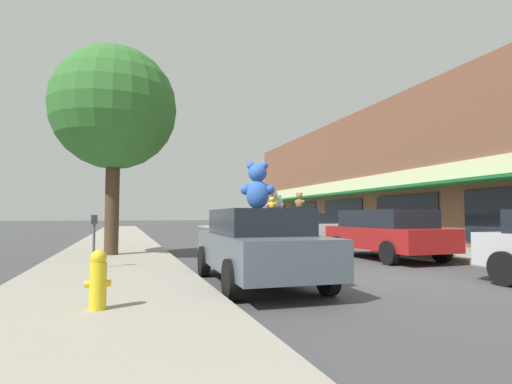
# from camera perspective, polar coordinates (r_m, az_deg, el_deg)

# --- Properties ---
(ground_plane) EXTENTS (260.00, 260.00, 0.00)m
(ground_plane) POSITION_cam_1_polar(r_m,az_deg,el_deg) (9.50, 17.27, -11.74)
(ground_plane) COLOR #424244
(sidewalk_near) EXTENTS (3.59, 90.00, 0.15)m
(sidewalk_near) POSITION_cam_1_polar(r_m,az_deg,el_deg) (7.77, -20.66, -13.00)
(sidewalk_near) COLOR gray
(sidewalk_near) RESTS_ON ground_plane
(storefront_row) EXTENTS (12.15, 34.85, 7.55)m
(storefront_row) POSITION_cam_1_polar(r_m,az_deg,el_deg) (26.51, 25.60, 2.02)
(storefront_row) COLOR brown
(storefront_row) RESTS_ON ground_plane
(plush_art_car) EXTENTS (2.07, 4.63, 1.53)m
(plush_art_car) POSITION_cam_1_polar(r_m,az_deg,el_deg) (8.24, 0.20, -7.45)
(plush_art_car) COLOR #4C5660
(plush_art_car) RESTS_ON ground_plane
(teddy_bear_giant) EXTENTS (0.74, 0.53, 0.98)m
(teddy_bear_giant) POSITION_cam_1_polar(r_m,az_deg,el_deg) (8.16, 0.22, 0.82)
(teddy_bear_giant) COLOR blue
(teddy_bear_giant) RESTS_ON plush_art_car
(teddy_bear_pink) EXTENTS (0.17, 0.19, 0.26)m
(teddy_bear_pink) POSITION_cam_1_polar(r_m,az_deg,el_deg) (9.36, 1.76, -1.83)
(teddy_bear_pink) COLOR pink
(teddy_bear_pink) RESTS_ON plush_art_car
(teddy_bear_brown) EXTENTS (0.19, 0.22, 0.30)m
(teddy_bear_brown) POSITION_cam_1_polar(r_m,az_deg,el_deg) (7.51, 6.20, -1.25)
(teddy_bear_brown) COLOR olive
(teddy_bear_brown) RESTS_ON plush_art_car
(teddy_bear_green) EXTENTS (0.23, 0.21, 0.32)m
(teddy_bear_green) POSITION_cam_1_polar(r_m,az_deg,el_deg) (8.72, 3.16, -1.52)
(teddy_bear_green) COLOR green
(teddy_bear_green) RESTS_ON plush_art_car
(teddy_bear_white) EXTENTS (0.14, 0.18, 0.24)m
(teddy_bear_white) POSITION_cam_1_polar(r_m,az_deg,el_deg) (8.55, 3.51, -1.73)
(teddy_bear_white) COLOR white
(teddy_bear_white) RESTS_ON plush_art_car
(teddy_bear_cream) EXTENTS (0.28, 0.19, 0.37)m
(teddy_bear_cream) POSITION_cam_1_polar(r_m,az_deg,el_deg) (8.46, 2.68, -1.32)
(teddy_bear_cream) COLOR beige
(teddy_bear_cream) RESTS_ON plush_art_car
(teddy_bear_yellow) EXTENTS (0.18, 0.13, 0.23)m
(teddy_bear_yellow) POSITION_cam_1_polar(r_m,az_deg,el_deg) (7.66, 2.29, -1.56)
(teddy_bear_yellow) COLOR yellow
(teddy_bear_yellow) RESTS_ON plush_art_car
(parked_car_far_center) EXTENTS (2.08, 4.57, 1.60)m
(parked_car_far_center) POSITION_cam_1_polar(r_m,az_deg,el_deg) (13.76, 17.99, -5.47)
(parked_car_far_center) COLOR maroon
(parked_car_far_center) RESTS_ON ground_plane
(parked_car_far_right) EXTENTS (1.97, 4.25, 1.52)m
(parked_car_far_right) POSITION_cam_1_polar(r_m,az_deg,el_deg) (18.76, 7.35, -5.16)
(parked_car_far_right) COLOR silver
(parked_car_far_right) RESTS_ON ground_plane
(street_tree) EXTENTS (4.05, 4.05, 6.84)m
(street_tree) POSITION_cam_1_polar(r_m,az_deg,el_deg) (14.24, -19.60, 11.15)
(street_tree) COLOR #473323
(street_tree) RESTS_ON sidewalk_near
(fire_hydrant) EXTENTS (0.33, 0.22, 0.79)m
(fire_hydrant) POSITION_cam_1_polar(r_m,az_deg,el_deg) (5.84, -21.63, -11.55)
(fire_hydrant) COLOR yellow
(fire_hydrant) RESTS_ON sidewalk_near
(parking_meter) EXTENTS (0.14, 0.10, 1.27)m
(parking_meter) POSITION_cam_1_polar(r_m,az_deg,el_deg) (10.42, -22.14, -5.58)
(parking_meter) COLOR #4C4C51
(parking_meter) RESTS_ON sidewalk_near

